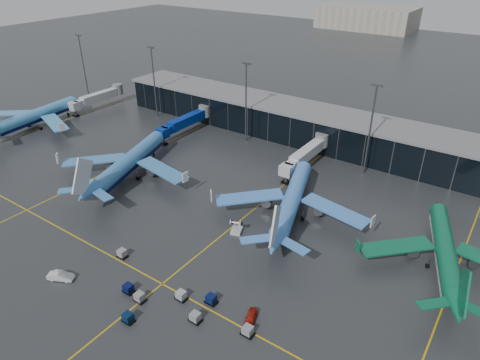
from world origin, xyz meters
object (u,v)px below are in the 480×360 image
Objects in this scene: airliner_arkefly at (129,152)px; mobile_airstair at (237,229)px; service_van_red at (251,317)px; airliner_aer_lingus at (448,240)px; service_van_white at (61,276)px; baggage_carts at (167,299)px; airliner_klm_west at (36,108)px; airliner_klm_near at (293,189)px.

mobile_airstair is (39.68, -5.40, -6.15)m from airliner_arkefly.
mobile_airstair reaches higher than service_van_red.
airliner_aer_lingus is 75.01m from service_van_white.
baggage_carts is 24.78m from mobile_airstair.
mobile_airstair is at bearing -25.88° from airliner_arkefly.
airliner_aer_lingus is at bearing 37.95° from service_van_red.
airliner_klm_west reaches higher than mobile_airstair.
airliner_aer_lingus is at bearing -1.10° from mobile_airstair.
airliner_klm_west is at bearing 146.27° from service_van_red.
airliner_klm_west is 115.21m from service_van_red.
mobile_airstair is at bearing 112.76° from service_van_red.
baggage_carts is at bearing -98.26° from service_van_white.
airliner_arkefly is at bearing 144.34° from baggage_carts.
airliner_klm_west is 100.25m from airliner_klm_near.
airliner_klm_west is 102.93m from baggage_carts.
mobile_airstair is 25.94m from service_van_red.
service_van_red is at bearing -70.31° from mobile_airstair.
airliner_aer_lingus is (79.79, 8.96, -0.87)m from airliner_arkefly.
service_van_red is 37.54m from service_van_white.
airliner_klm_near is at bearing -6.37° from airliner_klm_west.
airliner_arkefly reaches higher than service_van_white.
service_van_white is (-18.64, -31.98, 0.06)m from mobile_airstair.
airliner_aer_lingus reaches higher than service_van_red.
airliner_klm_west reaches higher than service_van_red.
airliner_arkefly is at bearing -14.20° from airliner_klm_west.
service_van_white is (21.04, -37.38, -6.09)m from airliner_arkefly.
airliner_klm_west is 0.98× the size of airliner_arkefly.
airliner_klm_near reaches higher than mobile_airstair.
airliner_klm_west reaches higher than baggage_carts.
airliner_aer_lingus is at bearing -16.65° from airliner_klm_near.
airliner_klm_west reaches higher than service_van_white.
airliner_aer_lingus is (33.62, 0.83, -0.63)m from airliner_klm_near.
airliner_klm_near is at bearing 89.55° from service_van_red.
airliner_klm_near reaches higher than airliner_aer_lingus.
airliner_klm_near reaches higher than baggage_carts.
mobile_airstair is (93.75, -11.98, -5.98)m from airliner_klm_west.
airliner_aer_lingus reaches higher than mobile_airstair.
airliner_klm_near is 11.52× the size of mobile_airstair.
airliner_arkefly is 40.51m from mobile_airstair.
mobile_airstair is at bearing -14.54° from airliner_klm_west.
airliner_klm_west is 10.48× the size of service_van_red.
airliner_arkefly reaches higher than mobile_airstair.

